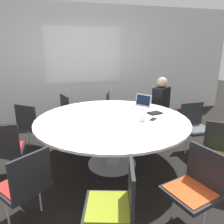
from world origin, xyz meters
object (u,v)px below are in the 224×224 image
at_px(chair_4, 5,147).
at_px(laptop, 141,104).
at_px(chair_3, 32,123).
at_px(person_0, 161,102).
at_px(cell_phone, 153,119).
at_px(chair_8, 220,152).
at_px(chair_9, 195,124).
at_px(chair_7, 196,184).
at_px(chair_5, 25,182).
at_px(chair_2, 71,111).
at_px(coffee_cup, 143,118).
at_px(chair_0, 163,108).
at_px(chair_6, 116,201).
at_px(chair_1, 114,108).
at_px(spiral_notebook, 155,113).

bearing_deg(chair_4, laptop, 14.34).
bearing_deg(laptop, chair_4, -111.86).
xyz_separation_m(chair_3, laptop, (1.85, -0.43, 0.31)).
relative_size(chair_3, person_0, 0.71).
relative_size(chair_4, cell_phone, 5.59).
distance_m(chair_4, chair_8, 2.78).
bearing_deg(chair_9, chair_7, 55.55).
bearing_deg(chair_8, chair_5, 41.31).
relative_size(chair_8, cell_phone, 5.59).
relative_size(chair_2, coffee_cup, 9.02).
height_order(chair_0, chair_2, same).
distance_m(person_0, laptop, 0.74).
bearing_deg(chair_0, chair_8, 47.80).
relative_size(chair_6, cell_phone, 5.59).
bearing_deg(coffee_cup, chair_1, 87.81).
bearing_deg(chair_2, chair_6, -13.91).
distance_m(chair_6, chair_8, 1.61).
relative_size(chair_4, chair_7, 1.00).
xyz_separation_m(chair_8, chair_9, (0.33, 0.95, 0.00)).
height_order(laptop, cell_phone, laptop).
bearing_deg(chair_0, chair_4, -14.00).
xyz_separation_m(chair_4, person_0, (2.76, 0.86, 0.20)).
xyz_separation_m(chair_3, coffee_cup, (1.58, -1.12, 0.30)).
bearing_deg(laptop, chair_1, 158.52).
bearing_deg(coffee_cup, chair_6, -122.88).
distance_m(chair_4, coffee_cup, 1.90).
relative_size(chair_6, coffee_cup, 9.02).
bearing_deg(chair_2, chair_0, 63.98).
xyz_separation_m(chair_4, spiral_notebook, (2.19, 0.06, 0.26)).
bearing_deg(chair_4, chair_5, -68.37).
bearing_deg(cell_phone, spiral_notebook, 58.57).
bearing_deg(chair_2, person_0, 56.82).
relative_size(chair_0, person_0, 0.71).
height_order(chair_7, person_0, person_0).
bearing_deg(coffee_cup, chair_7, -88.17).
xyz_separation_m(chair_3, chair_4, (-0.29, -0.89, 0.00)).
bearing_deg(cell_phone, chair_3, 148.00).
height_order(chair_2, chair_9, same).
height_order(chair_1, spiral_notebook, chair_1).
xyz_separation_m(chair_1, spiral_notebook, (0.26, -1.36, 0.26)).
height_order(chair_8, person_0, person_0).
distance_m(chair_0, cell_phone, 1.56).
relative_size(chair_0, cell_phone, 5.59).
height_order(chair_2, cell_phone, chair_2).
height_order(chair_0, chair_1, same).
bearing_deg(chair_6, chair_7, -71.51).
height_order(chair_4, chair_5, same).
bearing_deg(spiral_notebook, chair_9, -1.26).
distance_m(coffee_cup, cell_phone, 0.18).
bearing_deg(cell_phone, chair_4, 174.48).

